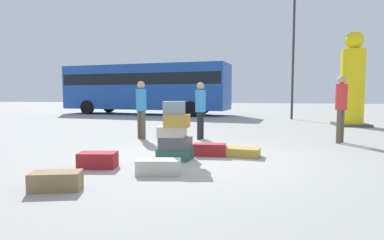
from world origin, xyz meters
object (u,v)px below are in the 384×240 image
Objects in this scene: suitcase_cream_behind_tower at (159,167)px; lamp_post at (294,34)px; suitcase_tan_foreground_far at (241,152)px; parked_bus at (145,86)px; suitcase_brown_left_side at (56,181)px; suitcase_maroon_foreground_near at (210,150)px; suitcase_tower at (175,135)px; person_passerby_in_red at (200,105)px; suitcase_maroon_white_trunk at (98,160)px; person_bearded_onlooker at (341,103)px; suitcase_teal_right_side at (178,136)px; person_tourist_with_camera at (141,105)px; yellow_dummy_statue at (352,84)px.

lamp_post is at bearing 63.65° from suitcase_cream_behind_tower.
suitcase_tan_foreground_far is 14.68m from parked_bus.
suitcase_brown_left_side is 14.76m from lamp_post.
suitcase_maroon_foreground_near reaches higher than suitcase_brown_left_side.
suitcase_tower reaches higher than suitcase_cream_behind_tower.
person_passerby_in_red reaches higher than suitcase_tower.
suitcase_brown_left_side is at bearing -96.83° from suitcase_maroon_white_trunk.
suitcase_tower is 1.79× the size of suitcase_maroon_white_trunk.
person_bearded_onlooker is (3.81, 3.01, 0.59)m from suitcase_tower.
suitcase_cream_behind_tower is at bearing -9.03° from person_bearded_onlooker.
suitcase_tower is 3.01m from person_passerby_in_red.
suitcase_tan_foreground_far is 11.57m from lamp_post.
suitcase_teal_right_side is 1.76m from suitcase_tan_foreground_far.
yellow_dummy_statue is (7.17, 5.29, 0.70)m from person_tourist_with_camera.
lamp_post is (-0.38, 8.11, 3.32)m from person_bearded_onlooker.
suitcase_tower is 0.17× the size of lamp_post.
suitcase_tower reaches higher than suitcase_maroon_foreground_near.
person_bearded_onlooker is at bearing 36.83° from suitcase_cream_behind_tower.
person_tourist_with_camera is at bearing -121.51° from lamp_post.
suitcase_maroon_white_trunk is 2.33m from suitcase_maroon_foreground_near.
person_tourist_with_camera is at bearing 87.97° from suitcase_maroon_white_trunk.
person_passerby_in_red is (-1.29, 2.38, 0.89)m from suitcase_tan_foreground_far.
suitcase_maroon_white_trunk is 0.99× the size of suitcase_brown_left_side.
person_bearded_onlooker is 1.09× the size of person_passerby_in_red.
suitcase_teal_right_side is 1.24m from suitcase_maroon_foreground_near.
parked_bus is at bearing 112.08° from suitcase_tower.
yellow_dummy_statue is (5.73, 6.64, 1.42)m from suitcase_teal_right_side.
person_tourist_with_camera is 10.41m from lamp_post.
person_bearded_onlooker reaches higher than suitcase_brown_left_side.
lamp_post reaches higher than person_passerby_in_red.
lamp_post is at bearing 58.70° from suitcase_maroon_white_trunk.
suitcase_tower is at bearing -18.35° from person_bearded_onlooker.
suitcase_teal_right_side is 1.76m from person_passerby_in_red.
suitcase_teal_right_side is at bearing -5.54° from person_tourist_with_camera.
suitcase_maroon_foreground_near is 0.41× the size of person_tourist_with_camera.
lamp_post reaches higher than suitcase_tan_foreground_far.
suitcase_maroon_white_trunk is at bearing -104.34° from suitcase_teal_right_side.
person_tourist_with_camera is at bearing 79.84° from suitcase_brown_left_side.
person_passerby_in_red is 0.43× the size of yellow_dummy_statue.
suitcase_tan_foreground_far is at bearing 43.13° from suitcase_cream_behind_tower.
parked_bus is (-6.11, 12.97, 1.70)m from suitcase_maroon_foreground_near.
suitcase_brown_left_side is 0.17× the size of yellow_dummy_statue.
suitcase_maroon_foreground_near is 9.04m from yellow_dummy_statue.
suitcase_maroon_white_trunk is 0.39× the size of person_tourist_with_camera.
yellow_dummy_statue is at bearing 142.49° from person_passerby_in_red.
suitcase_maroon_white_trunk is 3.79m from person_tourist_with_camera.
suitcase_maroon_white_trunk is at bearing -18.37° from person_bearded_onlooker.
suitcase_maroon_foreground_near is at bearing -167.60° from suitcase_tan_foreground_far.
suitcase_brown_left_side is 0.40× the size of person_passerby_in_red.
person_tourist_with_camera is at bearing -143.58° from yellow_dummy_statue.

